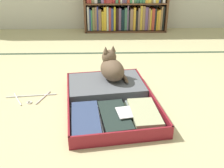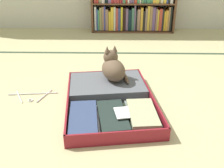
{
  "view_description": "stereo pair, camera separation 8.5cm",
  "coord_description": "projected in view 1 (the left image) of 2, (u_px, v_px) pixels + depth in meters",
  "views": [
    {
      "loc": [
        -0.08,
        -1.59,
        0.98
      ],
      "look_at": [
        -0.03,
        0.1,
        0.15
      ],
      "focal_mm": 40.52,
      "sensor_mm": 36.0,
      "label": 1
    },
    {
      "loc": [
        0.01,
        -1.59,
        0.98
      ],
      "look_at": [
        -0.03,
        0.1,
        0.15
      ],
      "focal_mm": 40.52,
      "sensor_mm": 36.0,
      "label": 2
    }
  ],
  "objects": [
    {
      "name": "open_suitcase",
      "position": [
        110.0,
        98.0,
        1.91
      ],
      "size": [
        0.74,
        0.98,
        0.09
      ],
      "color": "maroon",
      "rests_on": "ground_plane"
    },
    {
      "name": "bookshelf",
      "position": [
        125.0,
        4.0,
        3.71
      ],
      "size": [
        1.22,
        0.27,
        0.83
      ],
      "color": "brown",
      "rests_on": "ground_plane"
    },
    {
      "name": "black_cat",
      "position": [
        112.0,
        68.0,
        2.05
      ],
      "size": [
        0.27,
        0.31,
        0.27
      ],
      "color": "brown",
      "rests_on": "open_suitcase"
    },
    {
      "name": "tatami_border",
      "position": [
        112.0,
        53.0,
        2.95
      ],
      "size": [
        4.8,
        0.05,
        0.0
      ],
      "color": "#314531",
      "rests_on": "ground_plane"
    },
    {
      "name": "clothes_hanger",
      "position": [
        31.0,
        98.0,
        1.99
      ],
      "size": [
        0.39,
        0.22,
        0.01
      ],
      "color": "silver",
      "rests_on": "ground_plane"
    },
    {
      "name": "ground_plane",
      "position": [
        116.0,
        108.0,
        1.86
      ],
      "size": [
        10.0,
        10.0,
        0.0
      ],
      "primitive_type": "plane",
      "color": "#C0B885"
    }
  ]
}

